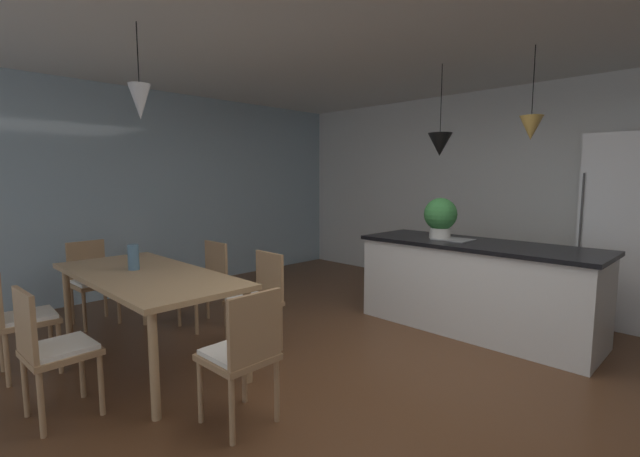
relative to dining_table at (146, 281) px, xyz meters
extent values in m
cube|color=brown|center=(1.81, 1.06, -0.71)|extent=(10.00, 8.40, 0.04)
cube|color=silver|center=(1.81, 4.32, 0.66)|extent=(10.00, 0.12, 2.70)
cube|color=#9EB7C6|center=(-2.25, 1.06, 0.66)|extent=(0.06, 8.40, 2.70)
cube|color=tan|center=(0.00, 0.00, 0.05)|extent=(1.99, 0.88, 0.04)
cylinder|color=tan|center=(-0.91, 0.36, -0.32)|extent=(0.06, 0.06, 0.74)
cylinder|color=tan|center=(0.91, 0.36, -0.32)|extent=(0.06, 0.06, 0.74)
cylinder|color=tan|center=(-0.91, -0.36, -0.32)|extent=(0.06, 0.06, 0.74)
cylinder|color=tan|center=(0.91, -0.36, -0.32)|extent=(0.06, 0.06, 0.74)
cube|color=#A87F56|center=(1.31, 0.00, -0.26)|extent=(0.41, 0.41, 0.04)
cube|color=white|center=(1.31, 0.00, -0.22)|extent=(0.37, 0.37, 0.03)
cube|color=#A87F56|center=(1.49, 0.00, -0.03)|extent=(0.04, 0.38, 0.42)
cylinder|color=#A87F56|center=(1.15, -0.17, -0.48)|extent=(0.04, 0.04, 0.41)
cylinder|color=#A87F56|center=(1.14, 0.17, -0.48)|extent=(0.04, 0.04, 0.41)
cylinder|color=#A87F56|center=(1.49, -0.17, -0.48)|extent=(0.04, 0.04, 0.41)
cylinder|color=#A87F56|center=(1.48, 0.17, -0.48)|extent=(0.04, 0.04, 0.41)
cube|color=#A87F56|center=(0.45, -0.76, -0.26)|extent=(0.42, 0.42, 0.04)
cube|color=white|center=(0.45, -0.76, -0.22)|extent=(0.37, 0.37, 0.03)
cube|color=#A87F56|center=(0.45, -0.94, -0.03)|extent=(0.38, 0.05, 0.42)
cylinder|color=#A87F56|center=(0.27, -0.60, -0.48)|extent=(0.04, 0.04, 0.41)
cylinder|color=#A87F56|center=(0.61, -0.58, -0.48)|extent=(0.04, 0.04, 0.41)
cylinder|color=#A87F56|center=(0.28, -0.94, -0.48)|extent=(0.04, 0.04, 0.41)
cylinder|color=#A87F56|center=(0.62, -0.92, -0.48)|extent=(0.04, 0.04, 0.41)
cube|color=#A87F56|center=(-0.45, -0.76, -0.26)|extent=(0.42, 0.42, 0.04)
cube|color=white|center=(-0.45, -0.76, -0.22)|extent=(0.38, 0.38, 0.03)
cylinder|color=#A87F56|center=(-0.61, -0.58, -0.48)|extent=(0.04, 0.04, 0.41)
cylinder|color=#A87F56|center=(-0.27, -0.60, -0.48)|extent=(0.04, 0.04, 0.41)
cylinder|color=#A87F56|center=(-0.63, -0.92, -0.48)|extent=(0.04, 0.04, 0.41)
cylinder|color=#A87F56|center=(-0.29, -0.94, -0.48)|extent=(0.04, 0.04, 0.41)
cube|color=#A87F56|center=(0.45, 0.76, -0.26)|extent=(0.41, 0.41, 0.04)
cube|color=white|center=(0.45, 0.76, -0.22)|extent=(0.37, 0.37, 0.03)
cube|color=#A87F56|center=(0.45, 0.94, -0.03)|extent=(0.38, 0.04, 0.42)
cylinder|color=#A87F56|center=(0.61, 0.59, -0.48)|extent=(0.04, 0.04, 0.41)
cylinder|color=#A87F56|center=(0.27, 0.60, -0.48)|extent=(0.04, 0.04, 0.41)
cylinder|color=#A87F56|center=(0.62, 0.93, -0.48)|extent=(0.04, 0.04, 0.41)
cylinder|color=#A87F56|center=(0.28, 0.94, -0.48)|extent=(0.04, 0.04, 0.41)
cube|color=#A87F56|center=(-1.31, 0.00, -0.26)|extent=(0.42, 0.42, 0.04)
cube|color=white|center=(-1.31, 0.00, -0.22)|extent=(0.38, 0.38, 0.03)
cube|color=#A87F56|center=(-1.49, -0.01, -0.03)|extent=(0.05, 0.38, 0.42)
cylinder|color=#A87F56|center=(-1.15, 0.18, -0.48)|extent=(0.04, 0.04, 0.41)
cylinder|color=#A87F56|center=(-1.13, -0.16, -0.48)|extent=(0.04, 0.04, 0.41)
cylinder|color=#A87F56|center=(-1.49, 0.16, -0.48)|extent=(0.04, 0.04, 0.41)
cylinder|color=#A87F56|center=(-1.47, -0.18, -0.48)|extent=(0.04, 0.04, 0.41)
cube|color=#A87F56|center=(-0.45, 0.76, -0.26)|extent=(0.41, 0.41, 0.04)
cube|color=white|center=(-0.45, 0.76, -0.22)|extent=(0.37, 0.37, 0.03)
cube|color=#A87F56|center=(-0.45, 0.94, -0.03)|extent=(0.38, 0.04, 0.42)
cylinder|color=#A87F56|center=(-0.27, 0.59, -0.48)|extent=(0.04, 0.04, 0.41)
cylinder|color=#A87F56|center=(-0.61, 0.59, -0.48)|extent=(0.04, 0.04, 0.41)
cylinder|color=#A87F56|center=(-0.28, 0.93, -0.48)|extent=(0.04, 0.04, 0.41)
cylinder|color=#A87F56|center=(-0.62, 0.93, -0.48)|extent=(0.04, 0.04, 0.41)
cube|color=silver|center=(1.61, 2.66, -0.25)|extent=(2.25, 0.77, 0.88)
cube|color=black|center=(1.61, 2.66, 0.19)|extent=(2.31, 0.83, 0.04)
cube|color=gray|center=(1.35, 2.66, 0.22)|extent=(0.36, 0.30, 0.01)
cube|color=silver|center=(2.62, 3.92, 0.30)|extent=(0.75, 0.64, 1.99)
cylinder|color=#4C4C4C|center=(2.28, 3.58, 0.30)|extent=(0.02, 0.02, 1.19)
cylinder|color=black|center=(0.15, -0.05, 1.78)|extent=(0.01, 0.01, 0.45)
cone|color=#B7B7B7|center=(0.15, -0.05, 1.43)|extent=(0.17, 0.17, 0.26)
cylinder|color=black|center=(1.16, 2.66, 1.66)|extent=(0.01, 0.01, 0.70)
cone|color=black|center=(1.16, 2.66, 1.20)|extent=(0.25, 0.25, 0.24)
cylinder|color=black|center=(2.06, 2.66, 1.71)|extent=(0.01, 0.01, 0.61)
cone|color=olive|center=(2.06, 2.66, 1.30)|extent=(0.20, 0.20, 0.21)
cylinder|color=beige|center=(1.20, 2.66, 0.27)|extent=(0.22, 0.22, 0.11)
sphere|color=#387F3D|center=(1.20, 2.66, 0.47)|extent=(0.34, 0.34, 0.34)
cylinder|color=slate|center=(-0.19, -0.02, 0.18)|extent=(0.09, 0.09, 0.22)
camera|label=1|loc=(3.50, -1.47, 0.85)|focal=24.26mm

